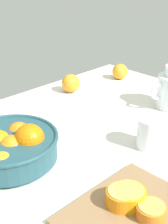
{
  "coord_description": "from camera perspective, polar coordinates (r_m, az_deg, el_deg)",
  "views": [
    {
      "loc": [
        -63.62,
        -61.35,
        53.36
      ],
      "look_at": [
        0.21,
        3.25,
        8.81
      ],
      "focal_mm": 50.42,
      "sensor_mm": 36.0,
      "label": 1
    }
  ],
  "objects": [
    {
      "name": "ground_plane",
      "position": [
        1.04,
        1.18,
        -5.7
      ],
      "size": [
        131.02,
        97.97,
        3.0
      ],
      "primitive_type": "cube",
      "color": "silver"
    },
    {
      "name": "fruit_bowl",
      "position": [
        0.93,
        -13.29,
        -6.12
      ],
      "size": [
        28.75,
        28.75,
        11.79
      ],
      "color": "#234C56",
      "rests_on": "ground_plane"
    },
    {
      "name": "juice_glass",
      "position": [
        0.99,
        11.86,
        -3.98
      ],
      "size": [
        8.16,
        8.16,
        9.93
      ],
      "color": "white",
      "rests_on": "ground_plane"
    },
    {
      "name": "cutting_board",
      "position": [
        0.77,
        8.4,
        -17.78
      ],
      "size": [
        30.72,
        23.25,
        1.28
      ],
      "primitive_type": "cube",
      "rotation": [
        0.0,
        0.0,
        -0.0
      ],
      "color": "olive",
      "rests_on": "ground_plane"
    },
    {
      "name": "orange_half_0",
      "position": [
        0.77,
        8.14,
        -14.9
      ],
      "size": [
        7.94,
        7.94,
        4.16
      ],
      "color": "orange",
      "rests_on": "cutting_board"
    },
    {
      "name": "orange_half_1",
      "position": [
        0.76,
        6.83,
        -15.12
      ],
      "size": [
        7.43,
        7.43,
        4.1
      ],
      "color": "orange",
      "rests_on": "cutting_board"
    },
    {
      "name": "orange_half_2",
      "position": [
        0.75,
        12.06,
        -17.13
      ],
      "size": [
        6.81,
        6.81,
        3.2
      ],
      "color": "orange",
      "rests_on": "cutting_board"
    },
    {
      "name": "loose_orange_1",
      "position": [
        1.55,
        6.53,
        7.3
      ],
      "size": [
        7.48,
        7.48,
        7.48
      ],
      "primitive_type": "sphere",
      "color": "orange",
      "rests_on": "ground_plane"
    },
    {
      "name": "loose_orange_2",
      "position": [
        1.38,
        -2.41,
        5.22
      ],
      "size": [
        8.01,
        8.01,
        8.01
      ],
      "primitive_type": "sphere",
      "color": "orange",
      "rests_on": "ground_plane"
    }
  ]
}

